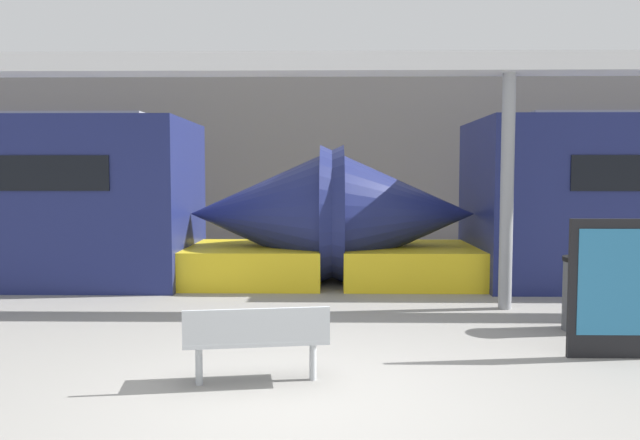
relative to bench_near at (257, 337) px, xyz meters
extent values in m
plane|color=gray|center=(0.45, -0.35, -0.48)|extent=(60.00, 60.00, 0.00)
cube|color=gray|center=(0.45, 10.82, 2.02)|extent=(56.00, 0.20, 5.00)
cone|color=navy|center=(2.00, 5.98, 0.84)|extent=(2.95, 2.63, 2.63)
cube|color=yellow|center=(2.28, 5.98, -0.13)|extent=(2.66, 2.46, 0.70)
cone|color=navy|center=(-0.51, 5.98, 0.84)|extent=(2.95, 2.63, 2.63)
cube|color=yellow|center=(-0.79, 5.98, -0.13)|extent=(2.66, 2.46, 0.70)
cube|color=#ADB2B7|center=(-0.01, 0.07, -0.05)|extent=(1.45, 0.65, 0.04)
cube|color=#ADB2B7|center=(0.02, -0.12, 0.14)|extent=(1.39, 0.25, 0.33)
cylinder|color=#ADB2B7|center=(-0.57, -0.01, -0.27)|extent=(0.07, 0.07, 0.41)
cylinder|color=#ADB2B7|center=(0.54, 0.16, -0.27)|extent=(0.07, 0.07, 0.41)
cylinder|color=#4C4F54|center=(4.06, 2.22, -0.02)|extent=(0.52, 0.52, 0.92)
cylinder|color=black|center=(4.06, 2.22, 0.47)|extent=(0.55, 0.55, 0.06)
cube|color=black|center=(3.98, 0.98, 0.31)|extent=(1.18, 0.06, 1.57)
cube|color=teal|center=(3.98, 0.94, 0.38)|extent=(1.00, 0.01, 1.19)
cylinder|color=gray|center=(3.41, 3.58, 1.32)|extent=(0.20, 0.20, 3.59)
cube|color=silver|center=(3.41, 3.58, 3.25)|extent=(28.00, 0.60, 0.28)
camera|label=1|loc=(0.72, -5.97, 1.56)|focal=35.00mm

